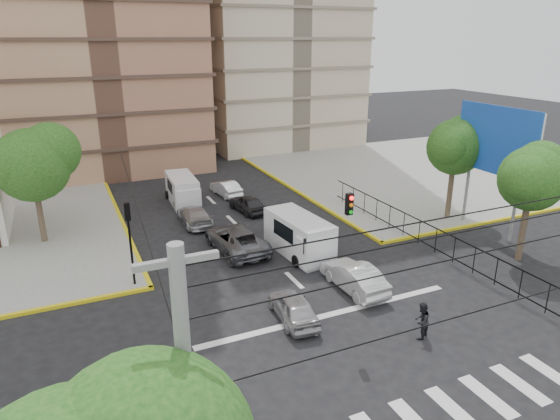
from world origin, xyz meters
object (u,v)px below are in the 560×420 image
car_silver_front_left (294,307)px  car_white_front_right (354,277)px  van_left_lane (183,191)px  pedestrian_crosswalk (421,321)px  van_right_lane (301,237)px  traffic_light_nw (129,230)px

car_silver_front_left → car_white_front_right: car_white_front_right is taller
van_left_lane → pedestrian_crosswalk: van_left_lane is taller
van_right_lane → car_white_front_right: size_ratio=1.22×
car_silver_front_left → traffic_light_nw: bearing=-40.8°
car_white_front_right → van_left_lane: bearing=-76.9°
van_right_lane → car_silver_front_left: size_ratio=1.43×
traffic_light_nw → van_left_lane: bearing=65.3°
traffic_light_nw → car_silver_front_left: (6.07, -6.28, -2.48)m
car_silver_front_left → pedestrian_crosswalk: (4.31, -3.56, 0.20)m
traffic_light_nw → pedestrian_crosswalk: traffic_light_nw is taller
van_right_lane → van_left_lane: bearing=102.5°
traffic_light_nw → car_silver_front_left: size_ratio=1.19×
van_left_lane → car_silver_front_left: van_left_lane is taller
pedestrian_crosswalk → car_silver_front_left: bearing=-69.0°
van_left_lane → car_white_front_right: van_left_lane is taller
traffic_light_nw → van_right_lane: traffic_light_nw is taller
traffic_light_nw → car_silver_front_left: bearing=-45.9°
van_right_lane → car_white_front_right: van_right_lane is taller
pedestrian_crosswalk → van_left_lane: bearing=-107.4°
traffic_light_nw → car_silver_front_left: traffic_light_nw is taller
van_right_lane → pedestrian_crosswalk: bearing=-90.4°
car_silver_front_left → car_white_front_right: size_ratio=0.85×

